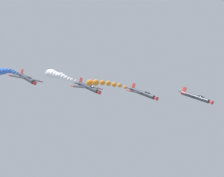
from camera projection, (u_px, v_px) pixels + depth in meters
The scene contains 6 objects.
airplane_lead at pixel (195, 97), 82.29m from camera, with size 8.87×10.35×4.24m.
airplane_left_inner at pixel (143, 93), 81.74m from camera, with size 9.10×10.35×3.62m.
smoke_trail_left_inner at pixel (100, 83), 93.87m from camera, with size 5.10×15.18×2.99m.
airplane_right_inner at pixel (88, 87), 81.87m from camera, with size 9.34×10.35×3.21m.
smoke_trail_right_inner at pixel (55, 74), 99.32m from camera, with size 3.15×21.18×3.87m.
airplane_left_outer at pixel (27, 78), 81.82m from camera, with size 9.09×10.35×3.64m.
Camera 1 is at (46.14, 62.99, 87.46)m, focal length 48.70 mm.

